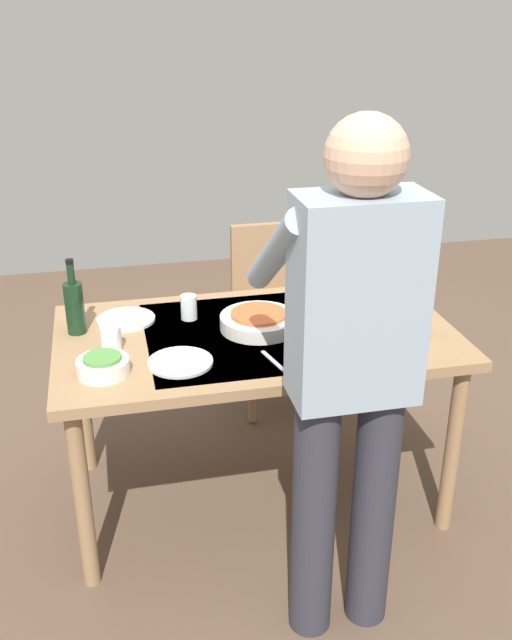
# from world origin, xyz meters

# --- Properties ---
(ground_plane) EXTENTS (6.00, 6.00, 0.00)m
(ground_plane) POSITION_xyz_m (0.00, 0.00, 0.00)
(ground_plane) COLOR brown
(dining_table) EXTENTS (1.52, 0.85, 0.77)m
(dining_table) POSITION_xyz_m (0.00, 0.00, 0.69)
(dining_table) COLOR #93704C
(dining_table) RESTS_ON ground_plane
(chair_near) EXTENTS (0.40, 0.40, 0.91)m
(chair_near) POSITION_xyz_m (-0.27, -0.81, 0.53)
(chair_near) COLOR brown
(chair_near) RESTS_ON ground_plane
(person_server) EXTENTS (0.42, 0.61, 1.69)m
(person_server) POSITION_xyz_m (-0.13, 0.69, 0.96)
(person_server) COLOR #2D2D38
(person_server) RESTS_ON ground_plane
(wine_bottle) EXTENTS (0.07, 0.07, 0.30)m
(wine_bottle) POSITION_xyz_m (0.67, -0.15, 0.88)
(wine_bottle) COLOR black
(wine_bottle) RESTS_ON dining_table
(wine_glass_left) EXTENTS (0.07, 0.07, 0.15)m
(wine_glass_left) POSITION_xyz_m (-0.41, 0.32, 0.88)
(wine_glass_left) COLOR white
(wine_glass_left) RESTS_ON dining_table
(wine_glass_right) EXTENTS (0.07, 0.07, 0.15)m
(wine_glass_right) POSITION_xyz_m (-0.47, -0.33, 0.88)
(wine_glass_right) COLOR white
(wine_glass_right) RESTS_ON dining_table
(water_cup_near_left) EXTENTS (0.06, 0.06, 0.10)m
(water_cup_near_left) POSITION_xyz_m (0.23, -0.18, 0.82)
(water_cup_near_left) COLOR silver
(water_cup_near_left) RESTS_ON dining_table
(water_cup_near_right) EXTENTS (0.08, 0.08, 0.11)m
(water_cup_near_right) POSITION_xyz_m (-0.60, 0.17, 0.82)
(water_cup_near_right) COLOR silver
(water_cup_near_right) RESTS_ON dining_table
(water_cup_far_left) EXTENTS (0.07, 0.07, 0.10)m
(water_cup_far_left) POSITION_xyz_m (-0.65, -0.02, 0.82)
(water_cup_far_left) COLOR silver
(water_cup_far_left) RESTS_ON dining_table
(water_cup_far_right) EXTENTS (0.08, 0.08, 0.09)m
(water_cup_far_right) POSITION_xyz_m (0.55, 0.03, 0.82)
(water_cup_far_right) COLOR silver
(water_cup_far_right) RESTS_ON dining_table
(serving_bowl_pasta) EXTENTS (0.30, 0.30, 0.07)m
(serving_bowl_pasta) POSITION_xyz_m (-0.02, -0.03, 0.80)
(serving_bowl_pasta) COLOR silver
(serving_bowl_pasta) RESTS_ON dining_table
(side_bowl_salad) EXTENTS (0.18, 0.18, 0.07)m
(side_bowl_salad) POSITION_xyz_m (0.58, 0.21, 0.80)
(side_bowl_salad) COLOR silver
(side_bowl_salad) RESTS_ON dining_table
(side_bowl_bread) EXTENTS (0.16, 0.16, 0.07)m
(side_bowl_bread) POSITION_xyz_m (-0.46, -0.02, 0.80)
(side_bowl_bread) COLOR silver
(side_bowl_bread) RESTS_ON dining_table
(dinner_plate_near) EXTENTS (0.23, 0.23, 0.01)m
(dinner_plate_near) POSITION_xyz_m (0.32, 0.20, 0.78)
(dinner_plate_near) COLOR silver
(dinner_plate_near) RESTS_ON dining_table
(dinner_plate_far) EXTENTS (0.23, 0.23, 0.01)m
(dinner_plate_far) POSITION_xyz_m (0.48, -0.21, 0.78)
(dinner_plate_far) COLOR silver
(dinner_plate_far) RESTS_ON dining_table
(table_knife) EXTENTS (0.06, 0.20, 0.00)m
(table_knife) POSITION_xyz_m (-0.27, 0.22, 0.77)
(table_knife) COLOR silver
(table_knife) RESTS_ON dining_table
(table_fork) EXTENTS (0.06, 0.18, 0.00)m
(table_fork) POSITION_xyz_m (-0.01, 0.26, 0.77)
(table_fork) COLOR silver
(table_fork) RESTS_ON dining_table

